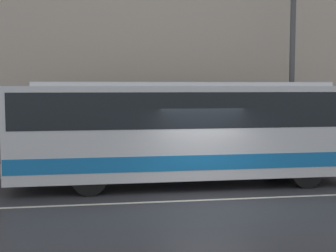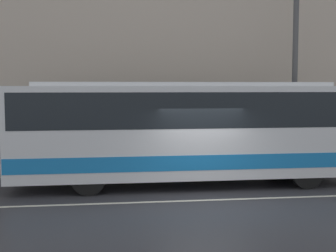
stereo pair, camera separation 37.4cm
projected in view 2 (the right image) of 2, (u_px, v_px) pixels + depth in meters
ground_plane at (208, 200)px, 12.92m from camera, size 60.00×60.00×0.00m
sidewalk at (179, 166)px, 17.96m from camera, size 60.00×2.21×0.17m
building_facade at (174, 2)px, 18.65m from camera, size 60.00×0.35×13.45m
lane_stripe at (208, 200)px, 12.92m from camera, size 54.00×0.14×0.01m
transit_bus at (182, 127)px, 14.85m from camera, size 10.66×2.53×3.27m
utility_pole_near at (295, 53)px, 17.59m from camera, size 0.21×0.21×8.45m
pedestrian_waiting at (179, 142)px, 18.29m from camera, size 0.36×0.36×1.68m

